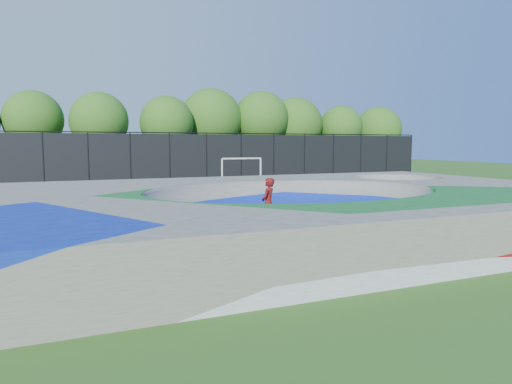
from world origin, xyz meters
The scene contains 7 objects.
ground centered at (0.00, 0.00, 0.00)m, with size 120.00×120.00×0.00m, color #2A5517.
skate_deck centered at (0.00, 0.00, 0.75)m, with size 22.00×14.00×1.50m, color gray.
skater centered at (-0.85, 0.43, 0.95)m, with size 0.69×0.45×1.89m, color red.
skateboard centered at (-0.85, 0.43, 0.03)m, with size 0.78×0.22×0.05m, color black.
soccer_goal centered at (4.50, 16.99, 1.46)m, with size 3.19×0.12×2.11m.
fence centered at (0.00, 21.00, 2.10)m, with size 48.09×0.09×4.04m.
treeline centered at (3.02, 26.31, 5.06)m, with size 51.84×7.10×8.32m.
Camera 1 is at (-7.70, -14.62, 3.11)m, focal length 32.00 mm.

